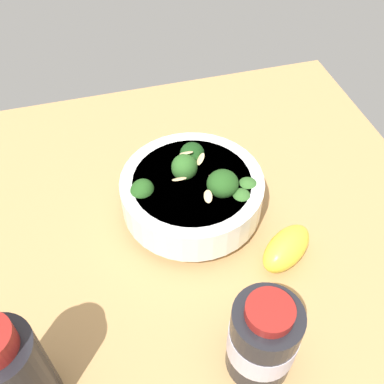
% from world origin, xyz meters
% --- Properties ---
extents(ground_plane, '(0.64, 0.64, 0.03)m').
position_xyz_m(ground_plane, '(0.00, 0.00, -0.02)').
color(ground_plane, tan).
extents(bowl_of_broccoli, '(0.18, 0.18, 0.09)m').
position_xyz_m(bowl_of_broccoli, '(0.01, -0.02, 0.04)').
color(bowl_of_broccoli, white).
rests_on(bowl_of_broccoli, ground_plane).
extents(lemon_wedge, '(0.09, 0.08, 0.04)m').
position_xyz_m(lemon_wedge, '(-0.08, 0.08, 0.02)').
color(lemon_wedge, yellow).
rests_on(lemon_wedge, ground_plane).
extents(bottle_tall, '(0.07, 0.07, 0.11)m').
position_xyz_m(bottle_tall, '(-0.00, 0.19, 0.05)').
color(bottle_tall, black).
rests_on(bottle_tall, ground_plane).
extents(bottle_short, '(0.06, 0.06, 0.14)m').
position_xyz_m(bottle_short, '(0.23, 0.17, 0.07)').
color(bottle_short, black).
rests_on(bottle_short, ground_plane).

